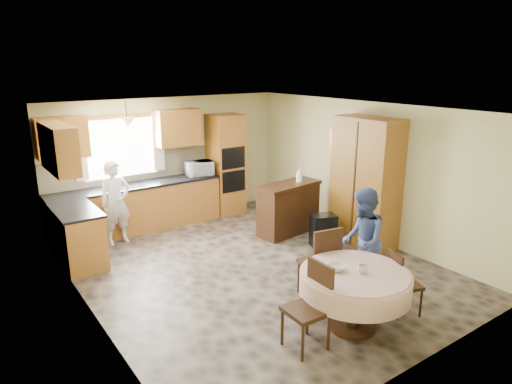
{
  "coord_description": "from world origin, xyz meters",
  "views": [
    {
      "loc": [
        -3.82,
        -5.46,
        3.16
      ],
      "look_at": [
        0.25,
        0.3,
        1.15
      ],
      "focal_mm": 32.0,
      "sensor_mm": 36.0,
      "label": 1
    }
  ],
  "objects": [
    {
      "name": "wall_cab_side",
      "position": [
        -2.33,
        1.8,
        1.91
      ],
      "size": [
        0.33,
        1.2,
        0.72
      ],
      "primitive_type": "cube",
      "color": "#BA792E",
      "rests_on": "wall_left"
    },
    {
      "name": "floor",
      "position": [
        0.0,
        0.0,
        0.0
      ],
      "size": [
        5.0,
        6.0,
        0.01
      ],
      "primitive_type": "cube",
      "color": "brown",
      "rests_on": "ground"
    },
    {
      "name": "framed_picture",
      "position": [
        2.47,
        0.63,
        1.71
      ],
      "size": [
        0.06,
        0.53,
        0.44
      ],
      "color": "gold",
      "rests_on": "wall_right"
    },
    {
      "name": "wall_left",
      "position": [
        -2.5,
        0.0,
        1.25
      ],
      "size": [
        0.02,
        6.0,
        2.5
      ],
      "primitive_type": "cube",
      "color": "#C1BC7C",
      "rests_on": "floor"
    },
    {
      "name": "chair_left",
      "position": [
        -0.64,
        -2.06,
        0.56
      ],
      "size": [
        0.45,
        0.45,
        1.01
      ],
      "rotation": [
        0.0,
        0.0,
        -1.6
      ],
      "color": "#3D2310",
      "rests_on": "floor"
    },
    {
      "name": "ceiling",
      "position": [
        0.0,
        0.0,
        2.5
      ],
      "size": [
        5.0,
        6.0,
        0.01
      ],
      "primitive_type": "cube",
      "color": "white",
      "rests_on": "wall_back"
    },
    {
      "name": "wall_cab_right",
      "position": [
        0.15,
        2.83,
        1.91
      ],
      "size": [
        0.9,
        0.33,
        0.72
      ],
      "primitive_type": "cube",
      "color": "#BA792E",
      "rests_on": "wall_back"
    },
    {
      "name": "chair_right",
      "position": [
        0.75,
        -2.19,
        0.48
      ],
      "size": [
        0.48,
        0.48,
        0.86
      ],
      "rotation": [
        0.0,
        0.0,
        1.22
      ],
      "color": "#3D2310",
      "rests_on": "floor"
    },
    {
      "name": "wall_right",
      "position": [
        2.5,
        0.0,
        1.25
      ],
      "size": [
        0.02,
        6.0,
        2.5
      ],
      "primitive_type": "cube",
      "color": "#C1BC7C",
      "rests_on": "floor"
    },
    {
      "name": "pendant",
      "position": [
        -1.0,
        2.5,
        2.12
      ],
      "size": [
        0.36,
        0.36,
        0.18
      ],
      "primitive_type": "cone",
      "rotation": [
        3.14,
        0.0,
        0.0
      ],
      "color": "beige",
      "rests_on": "ceiling"
    },
    {
      "name": "dining_table",
      "position": [
        0.02,
        -2.09,
        0.59
      ],
      "size": [
        1.33,
        1.33,
        0.76
      ],
      "color": "#3D2310",
      "rests_on": "floor"
    },
    {
      "name": "curtain_right",
      "position": [
        -0.25,
        2.93,
        1.65
      ],
      "size": [
        0.22,
        0.02,
        1.15
      ],
      "primitive_type": "cube",
      "color": "white",
      "rests_on": "wall_back"
    },
    {
      "name": "microwave",
      "position": [
        0.49,
        2.65,
        1.07
      ],
      "size": [
        0.56,
        0.42,
        0.29
      ],
      "primitive_type": "imported",
      "rotation": [
        0.0,
        0.0,
        -0.11
      ],
      "color": "silver",
      "rests_on": "counter_back"
    },
    {
      "name": "wall_front",
      "position": [
        0.0,
        -3.0,
        1.25
      ],
      "size": [
        5.0,
        0.02,
        2.5
      ],
      "primitive_type": "cube",
      "color": "#C1BC7C",
      "rests_on": "floor"
    },
    {
      "name": "bowl_table",
      "position": [
        -0.14,
        -1.94,
        0.79
      ],
      "size": [
        0.23,
        0.23,
        0.07
      ],
      "primitive_type": "imported",
      "rotation": [
        0.0,
        0.0,
        -0.03
      ],
      "color": "#B2B2B2",
      "rests_on": "dining_table"
    },
    {
      "name": "person_dining",
      "position": [
        0.8,
        -1.49,
        0.76
      ],
      "size": [
        0.93,
        0.92,
        1.51
      ],
      "primitive_type": "imported",
      "rotation": [
        0.0,
        0.0,
        3.88
      ],
      "color": "#3A497F",
      "rests_on": "floor"
    },
    {
      "name": "chair_back",
      "position": [
        0.2,
        -1.34,
        0.58
      ],
      "size": [
        0.54,
        0.54,
        1.06
      ],
      "rotation": [
        0.0,
        0.0,
        2.95
      ],
      "color": "#3D2310",
      "rests_on": "floor"
    },
    {
      "name": "oven_tower",
      "position": [
        1.15,
        2.69,
        1.06
      ],
      "size": [
        0.66,
        0.62,
        2.12
      ],
      "primitive_type": "cube",
      "color": "#CE7B37",
      "rests_on": "floor"
    },
    {
      "name": "counter_back",
      "position": [
        -0.85,
        2.7,
        0.9
      ],
      "size": [
        3.3,
        0.64,
        0.04
      ],
      "primitive_type": "cube",
      "color": "black",
      "rests_on": "base_cab_back"
    },
    {
      "name": "oven_lower",
      "position": [
        1.15,
        2.38,
        0.75
      ],
      "size": [
        0.56,
        0.01,
        0.45
      ],
      "primitive_type": "cube",
      "color": "black",
      "rests_on": "oven_tower"
    },
    {
      "name": "window",
      "position": [
        -1.0,
        2.98,
        1.6
      ],
      "size": [
        1.4,
        0.03,
        1.1
      ],
      "primitive_type": "cube",
      "color": "white",
      "rests_on": "wall_back"
    },
    {
      "name": "bottle_sideboard",
      "position": [
        1.69,
        0.91,
        1.08
      ],
      "size": [
        0.17,
        0.17,
        0.33
      ],
      "primitive_type": "imported",
      "rotation": [
        0.0,
        0.0,
        -0.39
      ],
      "color": "silver",
      "rests_on": "sideboard"
    },
    {
      "name": "wall_cab_left",
      "position": [
        -2.05,
        2.83,
        1.91
      ],
      "size": [
        0.85,
        0.33,
        0.72
      ],
      "primitive_type": "cube",
      "color": "#BA792E",
      "rests_on": "wall_back"
    },
    {
      "name": "cup_table",
      "position": [
        0.06,
        -2.17,
        0.81
      ],
      "size": [
        0.16,
        0.16,
        0.1
      ],
      "primitive_type": "imported",
      "rotation": [
        0.0,
        0.0,
        0.32
      ],
      "color": "#B2B2B2",
      "rests_on": "dining_table"
    },
    {
      "name": "bowl_sideboard",
      "position": [
        1.02,
        0.91,
        0.94
      ],
      "size": [
        0.26,
        0.26,
        0.05
      ],
      "primitive_type": "imported",
      "rotation": [
        0.0,
        0.0,
        -0.43
      ],
      "color": "#B2B2B2",
      "rests_on": "sideboard"
    },
    {
      "name": "wall_back",
      "position": [
        0.0,
        3.0,
        1.25
      ],
      "size": [
        5.0,
        0.02,
        2.5
      ],
      "primitive_type": "cube",
      "color": "#C1BC7C",
      "rests_on": "floor"
    },
    {
      "name": "base_cab_back",
      "position": [
        -0.85,
        2.7,
        0.44
      ],
      "size": [
        3.3,
        0.6,
        0.88
      ],
      "primitive_type": "cube",
      "color": "#CE7B37",
      "rests_on": "floor"
    },
    {
      "name": "sideboard",
      "position": [
        1.44,
        0.91,
        0.46
      ],
      "size": [
        1.34,
        0.68,
        0.92
      ],
      "primitive_type": "cube",
      "rotation": [
        0.0,
        0.0,
        0.12
      ],
      "color": "#3D2310",
      "rests_on": "floor"
    },
    {
      "name": "cupboard",
      "position": [
        2.22,
        -0.26,
        1.13
      ],
      "size": [
        0.59,
        1.19,
        2.27
      ],
      "primitive_type": "cube",
      "color": "#CE7B37",
      "rests_on": "floor"
    },
    {
      "name": "base_cab_left",
      "position": [
        -2.2,
        1.8,
        0.44
      ],
      "size": [
        0.6,
        1.2,
        0.88
      ],
      "primitive_type": "cube",
      "color": "#CE7B37",
      "rests_on": "floor"
    },
    {
      "name": "backsplash",
      "position": [
        -0.85,
        2.99,
        1.18
      ],
      "size": [
        3.3,
        0.02,
        0.55
      ],
      "primitive_type": "cube",
      "color": "#C8BA8D",
      "rests_on": "wall_back"
    },
    {
      "name": "curtain_left",
      "position": [
        -1.75,
        2.93,
        1.65
      ],
      "size": [
        0.22,
        0.02,
        1.15
      ],
      "primitive_type": "cube",
      "color": "white",
      "rests_on": "wall_back"
    },
    {
      "name": "space_heater",
      "position": [
        1.52,
        0.02,
        0.29
      ],
      "size": [
        0.5,
        0.43,
        0.58
      ],
      "primitive_type": "cube",
      "rotation": [
        0.0,
        0.0,
        -0.37
      ],
      "color": "black",
      "rests_on": "floor"
    },
    {
      "name": "oven_upper",
      "position": [
        1.15,
        2.38,
        1.25
      ],
      "size": [
        0.56,
        0.01,
        0.45
      ],
      "primitive_type": "cube",
      "color": "black",
      "rests_on": "oven_tower"
    },
    {
      "name": "counter_left",
      "position": [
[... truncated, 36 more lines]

